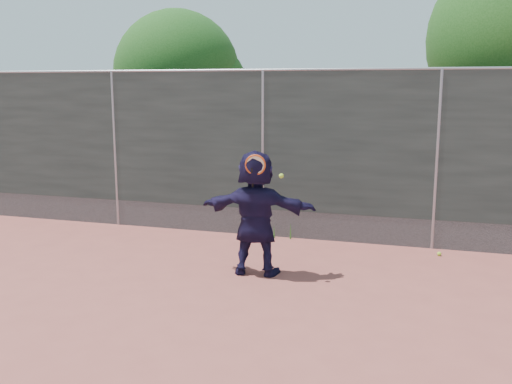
# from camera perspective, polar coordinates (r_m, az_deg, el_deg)

# --- Properties ---
(ground) EXTENTS (80.00, 80.00, 0.00)m
(ground) POSITION_cam_1_polar(r_m,az_deg,el_deg) (7.45, -6.87, -10.98)
(ground) COLOR #9E4C42
(ground) RESTS_ON ground
(player) EXTENTS (1.73, 0.63, 1.83)m
(player) POSITION_cam_1_polar(r_m,az_deg,el_deg) (8.26, 0.00, -2.09)
(player) COLOR black
(player) RESTS_ON ground
(ball_ground) EXTENTS (0.07, 0.07, 0.07)m
(ball_ground) POSITION_cam_1_polar(r_m,az_deg,el_deg) (9.80, 17.85, -5.90)
(ball_ground) COLOR #AADB30
(ball_ground) RESTS_ON ground
(fence) EXTENTS (20.00, 0.06, 3.03)m
(fence) POSITION_cam_1_polar(r_m,az_deg,el_deg) (10.29, 0.69, 4.19)
(fence) COLOR #38423D
(fence) RESTS_ON ground
(swing_action) EXTENTS (0.54, 0.15, 0.51)m
(swing_action) POSITION_cam_1_polar(r_m,az_deg,el_deg) (7.93, 0.18, 2.49)
(swing_action) COLOR #DB4914
(swing_action) RESTS_ON ground
(tree_left) EXTENTS (3.15, 3.00, 4.53)m
(tree_left) POSITION_cam_1_polar(r_m,az_deg,el_deg) (14.08, -7.22, 11.35)
(tree_left) COLOR #382314
(tree_left) RESTS_ON ground
(weed_clump) EXTENTS (0.68, 0.07, 0.30)m
(weed_clump) POSITION_cam_1_polar(r_m,az_deg,el_deg) (10.37, 2.07, -3.92)
(weed_clump) COLOR #387226
(weed_clump) RESTS_ON ground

